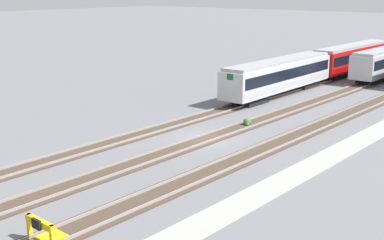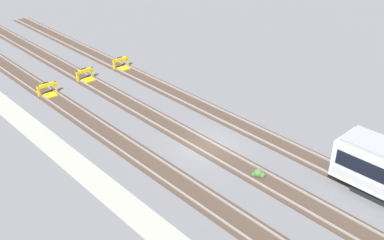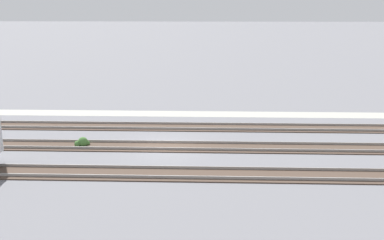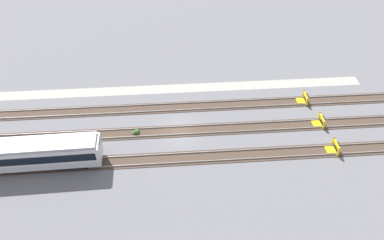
{
  "view_description": "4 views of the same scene",
  "coord_description": "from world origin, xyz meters",
  "px_view_note": "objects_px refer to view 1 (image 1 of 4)",
  "views": [
    {
      "loc": [
        -29.93,
        -23.54,
        11.01
      ],
      "look_at": [
        -1.69,
        0.0,
        1.8
      ],
      "focal_mm": 50.0,
      "sensor_mm": 36.0,
      "label": 1
    },
    {
      "loc": [
        21.54,
        -21.33,
        18.98
      ],
      "look_at": [
        -1.69,
        0.0,
        1.8
      ],
      "focal_mm": 42.0,
      "sensor_mm": 36.0,
      "label": 2
    },
    {
      "loc": [
        -2.65,
        27.17,
        8.9
      ],
      "look_at": [
        -1.69,
        0.0,
        1.8
      ],
      "focal_mm": 42.0,
      "sensor_mm": 36.0,
      "label": 3
    },
    {
      "loc": [
        0.78,
        34.19,
        32.99
      ],
      "look_at": [
        -1.69,
        0.0,
        1.8
      ],
      "focal_mm": 35.0,
      "sensor_mm": 36.0,
      "label": 4
    }
  ],
  "objects_px": {
    "subway_car_front_row_left_inner": "(279,75)",
    "subway_car_front_row_centre": "(353,57)",
    "weed_clump": "(247,122)",
    "bumper_stop_nearest_track": "(45,231)"
  },
  "relations": [
    {
      "from": "subway_car_front_row_centre",
      "to": "weed_clump",
      "type": "height_order",
      "value": "subway_car_front_row_centre"
    },
    {
      "from": "subway_car_front_row_left_inner",
      "to": "weed_clump",
      "type": "relative_size",
      "value": 19.63
    },
    {
      "from": "subway_car_front_row_left_inner",
      "to": "subway_car_front_row_centre",
      "type": "xyz_separation_m",
      "value": [
        18.65,
        0.1,
        0.0
      ]
    },
    {
      "from": "bumper_stop_nearest_track",
      "to": "weed_clump",
      "type": "height_order",
      "value": "bumper_stop_nearest_track"
    },
    {
      "from": "subway_car_front_row_centre",
      "to": "weed_clump",
      "type": "bearing_deg",
      "value": -171.41
    },
    {
      "from": "subway_car_front_row_left_inner",
      "to": "bumper_stop_nearest_track",
      "type": "xyz_separation_m",
      "value": [
        -35.44,
        -9.31,
        -1.53
      ]
    },
    {
      "from": "subway_car_front_row_left_inner",
      "to": "subway_car_front_row_centre",
      "type": "relative_size",
      "value": 1.0
    },
    {
      "from": "subway_car_front_row_left_inner",
      "to": "weed_clump",
      "type": "bearing_deg",
      "value": -159.93
    },
    {
      "from": "subway_car_front_row_centre",
      "to": "weed_clump",
      "type": "relative_size",
      "value": 19.57
    },
    {
      "from": "subway_car_front_row_centre",
      "to": "weed_clump",
      "type": "distance_m",
      "value": 31.72
    }
  ]
}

